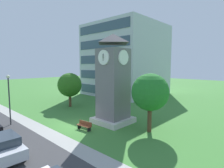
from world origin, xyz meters
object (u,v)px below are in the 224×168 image
at_px(clock_tower, 113,84).
at_px(tree_by_building, 150,92).
at_px(parked_car_silver, 4,146).
at_px(tree_streetside, 70,85).
at_px(street_lamp, 9,94).
at_px(park_bench, 84,125).

relative_size(clock_tower, tree_by_building, 1.73).
bearing_deg(tree_by_building, parked_car_silver, -113.82).
distance_m(tree_streetside, parked_car_silver, 16.52).
relative_size(street_lamp, tree_by_building, 0.95).
bearing_deg(tree_streetside, street_lamp, -74.62).
bearing_deg(tree_by_building, park_bench, -141.94).
bearing_deg(park_bench, street_lamp, -147.81).
distance_m(street_lamp, tree_by_building, 15.56).
xyz_separation_m(park_bench, parked_car_silver, (0.14, -7.52, 0.40)).
relative_size(park_bench, tree_by_building, 0.31).
relative_size(tree_by_building, parked_car_silver, 1.26).
bearing_deg(tree_by_building, tree_streetside, 176.52).
bearing_deg(tree_streetside, tree_by_building, -3.48).
distance_m(park_bench, tree_by_building, 7.62).
height_order(clock_tower, tree_streetside, clock_tower).
relative_size(clock_tower, park_bench, 5.60).
height_order(tree_by_building, parked_car_silver, tree_by_building).
height_order(clock_tower, street_lamp, clock_tower).
bearing_deg(parked_car_silver, clock_tower, 87.89).
xyz_separation_m(park_bench, street_lamp, (-7.49, -4.72, 3.08)).
relative_size(park_bench, street_lamp, 0.32).
relative_size(clock_tower, tree_streetside, 1.86).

